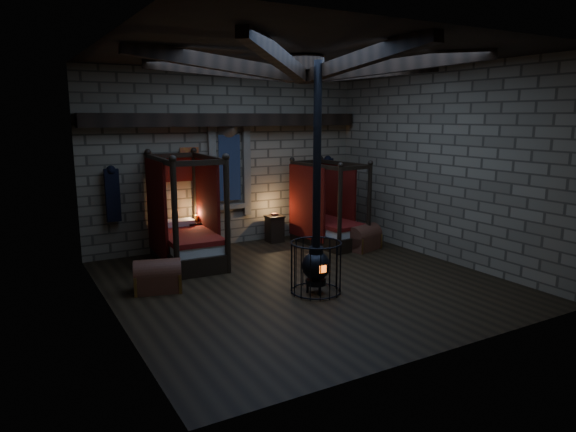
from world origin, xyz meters
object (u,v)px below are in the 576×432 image
bed_left (186,237)px  trunk_left (158,277)px  bed_right (327,224)px  trunk_right (363,238)px  stove (316,261)px

bed_left → trunk_left: bed_left is taller
bed_right → trunk_right: (0.43, -0.93, -0.23)m
bed_right → bed_left: bearing=172.4°
bed_right → stove: 3.69m
bed_left → bed_right: (3.59, -0.11, -0.07)m
bed_left → bed_right: bearing=0.7°
trunk_left → stove: bearing=-15.9°
bed_left → stove: size_ratio=0.57×
bed_left → trunk_right: size_ratio=2.45×
bed_left → trunk_right: bed_left is taller
stove → trunk_right: bearing=41.0°
bed_left → trunk_left: size_ratio=2.47×
trunk_left → stove: stove is taller
trunk_left → trunk_right: bearing=21.3°
trunk_right → stove: 3.34m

